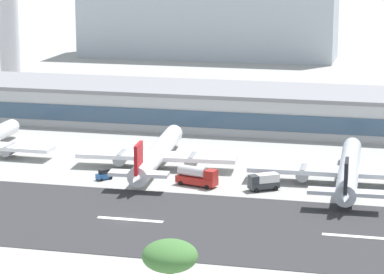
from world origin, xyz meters
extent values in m
plane|color=#9E9E99|center=(0.00, 0.00, 0.00)|extent=(1400.00, 1400.00, 0.00)
cube|color=#2D2D30|center=(0.00, 0.28, 0.04)|extent=(800.00, 36.05, 0.08)
cube|color=white|center=(0.95, 0.28, 0.09)|extent=(12.00, 1.20, 0.01)
cube|color=white|center=(40.55, 0.28, 0.09)|extent=(12.00, 1.20, 0.01)
cube|color=#B7BABC|center=(-3.98, 81.95, 4.57)|extent=(175.07, 25.26, 9.15)
cube|color=#38516B|center=(-3.98, 69.17, 4.12)|extent=(169.82, 0.30, 4.12)
cube|color=gray|center=(-3.98, 81.95, 9.65)|extent=(176.82, 25.51, 1.00)
cylinder|color=silver|center=(-74.51, 116.62, 21.45)|extent=(6.25, 6.25, 42.91)
cube|color=#A8B2BC|center=(-31.53, 212.34, 18.68)|extent=(103.26, 27.96, 37.36)
sphere|color=silver|center=(-46.71, 56.26, 2.82)|extent=(3.46, 3.46, 3.46)
cylinder|color=gray|center=(-38.75, 37.24, 1.82)|extent=(2.44, 5.12, 2.36)
cylinder|color=white|center=(-4.09, 36.52, 3.12)|extent=(6.97, 40.49, 4.03)
sphere|color=white|center=(-5.57, 56.62, 3.12)|extent=(3.83, 3.83, 3.83)
cone|color=white|center=(-2.62, 16.43, 3.12)|extent=(4.15, 7.50, 3.63)
cube|color=white|center=(-4.03, 35.72, 2.72)|extent=(34.74, 8.55, 0.89)
cylinder|color=gray|center=(3.69, 36.29, 2.02)|extent=(3.03, 5.82, 2.62)
cylinder|color=gray|center=(-11.75, 35.15, 2.02)|extent=(3.03, 5.82, 2.62)
cube|color=white|center=(-2.73, 18.04, 3.53)|extent=(11.91, 4.17, 0.71)
cube|color=red|center=(-2.73, 18.04, 6.35)|extent=(1.04, 5.47, 6.45)
cylinder|color=black|center=(-3.94, 34.51, 0.55)|extent=(0.73, 0.73, 1.11)
cylinder|color=silver|center=(36.89, 32.80, 3.10)|extent=(5.12, 40.16, 4.01)
sphere|color=silver|center=(36.33, 52.83, 3.10)|extent=(3.81, 3.81, 3.81)
cone|color=silver|center=(37.45, 12.78, 3.10)|extent=(3.81, 7.31, 3.61)
cube|color=silver|center=(36.91, 32.00, 2.70)|extent=(40.58, 7.14, 0.88)
cylinder|color=gray|center=(27.82, 31.75, 2.00)|extent=(2.76, 5.68, 2.60)
cube|color=silver|center=(37.40, 14.38, 3.51)|extent=(13.83, 3.69, 0.71)
cube|color=black|center=(37.40, 14.38, 6.31)|extent=(0.79, 5.42, 6.41)
cylinder|color=black|center=(36.94, 30.80, 0.55)|extent=(0.72, 0.72, 1.10)
cube|color=#B2231E|center=(7.42, 24.31, 1.15)|extent=(8.89, 4.87, 1.40)
cylinder|color=silver|center=(6.44, 24.60, 2.90)|extent=(6.14, 3.63, 2.10)
cube|color=#B2231E|center=(10.53, 23.41, 2.75)|extent=(2.63, 2.87, 1.80)
cylinder|color=black|center=(9.92, 22.24, 0.45)|extent=(0.94, 0.52, 0.90)
cylinder|color=black|center=(10.64, 24.73, 0.45)|extent=(0.94, 0.52, 0.90)
cylinder|color=black|center=(4.20, 23.89, 0.45)|extent=(0.94, 0.52, 0.90)
cylinder|color=black|center=(4.93, 26.39, 0.45)|extent=(0.94, 0.52, 0.90)
cube|color=#2D3338|center=(20.93, 24.34, 1.05)|extent=(6.33, 5.30, 1.20)
cube|color=silver|center=(21.53, 24.74, 2.45)|extent=(4.88, 4.30, 1.60)
cube|color=#2D3338|center=(19.12, 23.16, 2.40)|extent=(2.62, 2.77, 1.50)
cylinder|color=black|center=(18.51, 24.19, 0.45)|extent=(0.91, 0.73, 0.90)
cylinder|color=black|center=(19.83, 22.19, 0.45)|extent=(0.91, 0.73, 0.90)
cylinder|color=black|center=(22.02, 26.50, 0.45)|extent=(0.91, 0.73, 0.90)
cylinder|color=black|center=(23.34, 24.49, 0.45)|extent=(0.91, 0.73, 0.90)
cube|color=#23569E|center=(-12.11, 24.41, 0.80)|extent=(3.18, 3.53, 1.00)
cube|color=black|center=(-12.11, 24.41, 1.75)|extent=(2.17, 2.31, 0.90)
cylinder|color=black|center=(-13.42, 23.98, 0.30)|extent=(0.58, 0.65, 0.60)
cylinder|color=black|center=(-12.13, 23.04, 0.30)|extent=(0.58, 0.65, 0.60)
cylinder|color=black|center=(-12.09, 25.79, 0.30)|extent=(0.58, 0.65, 0.60)
cylinder|color=black|center=(-10.80, 24.84, 0.30)|extent=(0.58, 0.65, 0.60)
ellipsoid|color=#427538|center=(22.75, -54.85, 15.11)|extent=(6.12, 6.12, 3.37)
camera|label=1|loc=(46.18, -143.37, 49.13)|focal=83.70mm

